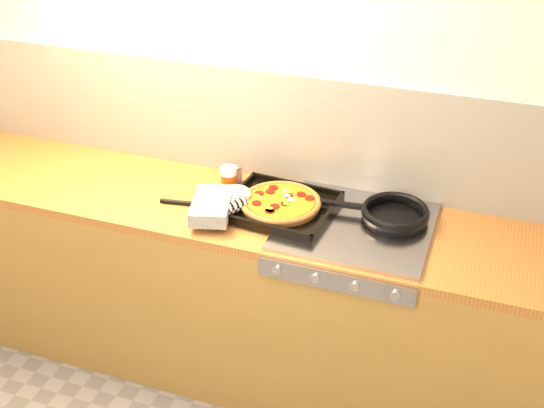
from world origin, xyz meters
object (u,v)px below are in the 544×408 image
at_px(pizza_on_tray, 262,203).
at_px(frying_pan, 394,213).
at_px(juice_glass, 229,180).
at_px(tomato_can, 235,176).

relative_size(pizza_on_tray, frying_pan, 1.25).
bearing_deg(frying_pan, juice_glass, 179.71).
bearing_deg(frying_pan, tomato_can, 174.75).
bearing_deg(juice_glass, frying_pan, -0.29).
height_order(frying_pan, juice_glass, juice_glass).
xyz_separation_m(pizza_on_tray, tomato_can, (-0.19, 0.18, 0.00)).
xyz_separation_m(pizza_on_tray, juice_glass, (-0.20, 0.12, 0.02)).
distance_m(frying_pan, juice_glass, 0.72).
bearing_deg(tomato_can, juice_glass, -91.47).
height_order(pizza_on_tray, tomato_can, tomato_can).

